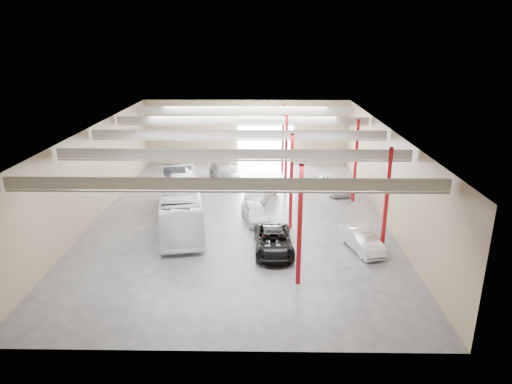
{
  "coord_description": "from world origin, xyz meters",
  "views": [
    {
      "loc": [
        1.8,
        -32.93,
        13.21
      ],
      "look_at": [
        1.27,
        -0.32,
        2.2
      ],
      "focal_mm": 32.0,
      "sensor_mm": 36.0,
      "label": 1
    }
  ],
  "objects_px": {
    "car_row_c": "(224,173)",
    "black_sedan": "(274,242)",
    "coach_bus": "(180,202)",
    "car_row_b": "(262,190)",
    "car_row_a": "(255,213)",
    "car_right_near": "(362,240)",
    "car_right_far": "(335,183)"
  },
  "relations": [
    {
      "from": "coach_bus",
      "to": "car_right_near",
      "type": "xyz_separation_m",
      "value": [
        12.67,
        -4.37,
        -0.98
      ]
    },
    {
      "from": "car_row_a",
      "to": "coach_bus",
      "type": "bearing_deg",
      "value": 169.99
    },
    {
      "from": "car_row_a",
      "to": "car_right_near",
      "type": "bearing_deg",
      "value": -47.77
    },
    {
      "from": "coach_bus",
      "to": "car_row_b",
      "type": "height_order",
      "value": "coach_bus"
    },
    {
      "from": "coach_bus",
      "to": "black_sedan",
      "type": "bearing_deg",
      "value": -46.09
    },
    {
      "from": "car_row_b",
      "to": "car_row_a",
      "type": "bearing_deg",
      "value": -76.44
    },
    {
      "from": "car_row_c",
      "to": "black_sedan",
      "type": "bearing_deg",
      "value": -91.59
    },
    {
      "from": "black_sedan",
      "to": "car_right_near",
      "type": "relative_size",
      "value": 1.22
    },
    {
      "from": "car_right_near",
      "to": "car_row_a",
      "type": "bearing_deg",
      "value": 130.53
    },
    {
      "from": "car_row_a",
      "to": "car_row_b",
      "type": "bearing_deg",
      "value": 70.59
    },
    {
      "from": "coach_bus",
      "to": "car_right_near",
      "type": "distance_m",
      "value": 13.44
    },
    {
      "from": "black_sedan",
      "to": "car_row_a",
      "type": "distance_m",
      "value": 5.35
    },
    {
      "from": "black_sedan",
      "to": "car_right_far",
      "type": "height_order",
      "value": "car_right_far"
    },
    {
      "from": "car_row_b",
      "to": "car_right_near",
      "type": "xyz_separation_m",
      "value": [
        6.57,
        -9.95,
        -0.07
      ]
    },
    {
      "from": "black_sedan",
      "to": "car_right_near",
      "type": "xyz_separation_m",
      "value": [
        5.8,
        0.45,
        -0.02
      ]
    },
    {
      "from": "car_right_near",
      "to": "black_sedan",
      "type": "bearing_deg",
      "value": 168.82
    },
    {
      "from": "car_row_a",
      "to": "car_right_far",
      "type": "xyz_separation_m",
      "value": [
        7.08,
        7.35,
        0.11
      ]
    },
    {
      "from": "black_sedan",
      "to": "car_row_b",
      "type": "relative_size",
      "value": 1.12
    },
    {
      "from": "car_row_c",
      "to": "car_right_far",
      "type": "height_order",
      "value": "car_right_far"
    },
    {
      "from": "coach_bus",
      "to": "black_sedan",
      "type": "height_order",
      "value": "coach_bus"
    },
    {
      "from": "black_sedan",
      "to": "car_row_a",
      "type": "relative_size",
      "value": 1.28
    },
    {
      "from": "car_row_a",
      "to": "car_right_far",
      "type": "relative_size",
      "value": 0.86
    },
    {
      "from": "car_row_b",
      "to": "car_row_c",
      "type": "bearing_deg",
      "value": 144.71
    },
    {
      "from": "black_sedan",
      "to": "coach_bus",
      "type": "bearing_deg",
      "value": 142.45
    },
    {
      "from": "coach_bus",
      "to": "black_sedan",
      "type": "relative_size",
      "value": 2.31
    },
    {
      "from": "car_row_a",
      "to": "car_row_c",
      "type": "height_order",
      "value": "car_row_c"
    },
    {
      "from": "car_row_c",
      "to": "car_right_far",
      "type": "xyz_separation_m",
      "value": [
        10.3,
        -3.05,
        0.02
      ]
    },
    {
      "from": "car_row_c",
      "to": "car_right_far",
      "type": "distance_m",
      "value": 10.74
    },
    {
      "from": "coach_bus",
      "to": "car_row_a",
      "type": "distance_m",
      "value": 5.7
    },
    {
      "from": "coach_bus",
      "to": "black_sedan",
      "type": "distance_m",
      "value": 8.45
    },
    {
      "from": "car_row_a",
      "to": "car_right_far",
      "type": "distance_m",
      "value": 10.2
    },
    {
      "from": "coach_bus",
      "to": "car_row_a",
      "type": "xyz_separation_m",
      "value": [
        5.6,
        0.38,
        -0.99
      ]
    }
  ]
}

